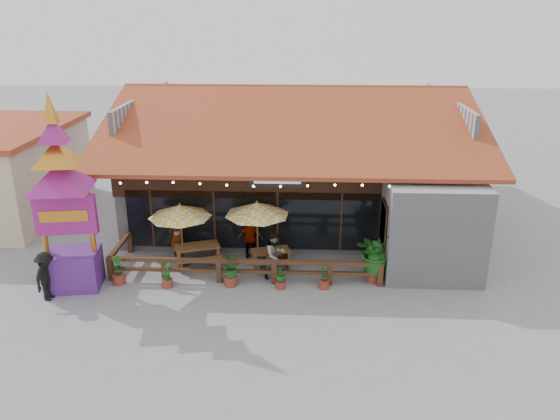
{
  "coord_description": "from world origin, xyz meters",
  "views": [
    {
      "loc": [
        0.53,
        -18.08,
        9.48
      ],
      "look_at": [
        -0.38,
        1.5,
        2.09
      ],
      "focal_mm": 35.0,
      "sensor_mm": 36.0,
      "label": 1
    }
  ],
  "objects_px": {
    "pedestrian": "(46,276)",
    "picnic_table_right": "(271,255)",
    "tropical_plant": "(375,253)",
    "picnic_table_left": "(197,252)",
    "umbrella_left": "(180,211)",
    "thai_sign_tower": "(60,182)",
    "umbrella_right": "(257,209)"
  },
  "relations": [
    {
      "from": "picnic_table_right",
      "to": "umbrella_right",
      "type": "bearing_deg",
      "value": 160.58
    },
    {
      "from": "picnic_table_left",
      "to": "thai_sign_tower",
      "type": "distance_m",
      "value": 5.65
    },
    {
      "from": "thai_sign_tower",
      "to": "pedestrian",
      "type": "distance_m",
      "value": 3.26
    },
    {
      "from": "picnic_table_right",
      "to": "picnic_table_left",
      "type": "bearing_deg",
      "value": 179.22
    },
    {
      "from": "picnic_table_left",
      "to": "picnic_table_right",
      "type": "distance_m",
      "value": 2.84
    },
    {
      "from": "umbrella_right",
      "to": "tropical_plant",
      "type": "bearing_deg",
      "value": -15.42
    },
    {
      "from": "pedestrian",
      "to": "picnic_table_right",
      "type": "bearing_deg",
      "value": -61.32
    },
    {
      "from": "picnic_table_left",
      "to": "thai_sign_tower",
      "type": "height_order",
      "value": "thai_sign_tower"
    },
    {
      "from": "umbrella_left",
      "to": "thai_sign_tower",
      "type": "relative_size",
      "value": 0.38
    },
    {
      "from": "picnic_table_left",
      "to": "picnic_table_right",
      "type": "height_order",
      "value": "picnic_table_left"
    },
    {
      "from": "thai_sign_tower",
      "to": "tropical_plant",
      "type": "xyz_separation_m",
      "value": [
        10.74,
        0.9,
        -2.83
      ]
    },
    {
      "from": "pedestrian",
      "to": "tropical_plant",
      "type": "bearing_deg",
      "value": -73.06
    },
    {
      "from": "umbrella_left",
      "to": "picnic_table_left",
      "type": "xyz_separation_m",
      "value": [
        0.56,
        0.05,
        -1.68
      ]
    },
    {
      "from": "picnic_table_left",
      "to": "tropical_plant",
      "type": "bearing_deg",
      "value": -8.99
    },
    {
      "from": "umbrella_right",
      "to": "picnic_table_right",
      "type": "bearing_deg",
      "value": -19.42
    },
    {
      "from": "tropical_plant",
      "to": "pedestrian",
      "type": "relative_size",
      "value": 1.12
    },
    {
      "from": "picnic_table_left",
      "to": "pedestrian",
      "type": "xyz_separation_m",
      "value": [
        -4.59,
        -2.89,
        0.33
      ]
    },
    {
      "from": "umbrella_right",
      "to": "pedestrian",
      "type": "relative_size",
      "value": 1.76
    },
    {
      "from": "picnic_table_right",
      "to": "pedestrian",
      "type": "xyz_separation_m",
      "value": [
        -7.43,
        -2.85,
        0.4
      ]
    },
    {
      "from": "umbrella_left",
      "to": "pedestrian",
      "type": "height_order",
      "value": "umbrella_left"
    },
    {
      "from": "thai_sign_tower",
      "to": "pedestrian",
      "type": "bearing_deg",
      "value": -119.38
    },
    {
      "from": "pedestrian",
      "to": "umbrella_right",
      "type": "bearing_deg",
      "value": -58.64
    },
    {
      "from": "thai_sign_tower",
      "to": "umbrella_left",
      "type": "bearing_deg",
      "value": 28.61
    },
    {
      "from": "picnic_table_left",
      "to": "pedestrian",
      "type": "relative_size",
      "value": 1.18
    },
    {
      "from": "umbrella_right",
      "to": "pedestrian",
      "type": "distance_m",
      "value": 7.68
    },
    {
      "from": "picnic_table_right",
      "to": "tropical_plant",
      "type": "distance_m",
      "value": 4.02
    },
    {
      "from": "thai_sign_tower",
      "to": "pedestrian",
      "type": "height_order",
      "value": "thai_sign_tower"
    },
    {
      "from": "tropical_plant",
      "to": "pedestrian",
      "type": "height_order",
      "value": "tropical_plant"
    },
    {
      "from": "picnic_table_right",
      "to": "tropical_plant",
      "type": "relative_size",
      "value": 0.89
    },
    {
      "from": "umbrella_left",
      "to": "umbrella_right",
      "type": "height_order",
      "value": "umbrella_right"
    },
    {
      "from": "umbrella_left",
      "to": "picnic_table_left",
      "type": "height_order",
      "value": "umbrella_left"
    },
    {
      "from": "umbrella_left",
      "to": "picnic_table_left",
      "type": "bearing_deg",
      "value": 4.69
    }
  ]
}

